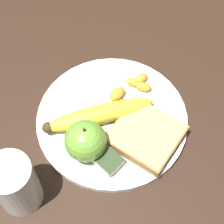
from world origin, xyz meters
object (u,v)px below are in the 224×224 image
object	(u,v)px
plate	(112,119)
apple	(85,141)
jam_packet	(108,161)
juice_glass	(16,185)
bread_slice	(146,135)
banana	(98,115)
fork	(103,118)

from	to	relation	value
plate	apple	distance (m)	0.09
jam_packet	juice_glass	bearing A→B (deg)	-115.99
bread_slice	jam_packet	bearing A→B (deg)	-100.65
apple	bread_slice	size ratio (longest dim) A/B	0.63
bread_slice	apple	bearing A→B (deg)	-123.66
bread_slice	banana	bearing A→B (deg)	-160.00
juice_glass	bread_slice	xyz separation A→B (m)	(0.08, 0.22, -0.03)
plate	banana	world-z (taller)	banana
plate	bread_slice	size ratio (longest dim) A/B	2.17
jam_packet	fork	bearing A→B (deg)	138.81
plate	jam_packet	distance (m)	0.09
banana	juice_glass	bearing A→B (deg)	-88.58
bread_slice	fork	bearing A→B (deg)	-164.89
juice_glass	plate	bearing A→B (deg)	87.32
banana	jam_packet	distance (m)	0.09
apple	banana	size ratio (longest dim) A/B	0.42
fork	jam_packet	size ratio (longest dim) A/B	3.34
apple	jam_packet	xyz separation A→B (m)	(0.04, 0.01, -0.02)
banana	bread_slice	distance (m)	0.09
plate	bread_slice	xyz separation A→B (m)	(0.07, 0.01, 0.02)
bread_slice	fork	xyz separation A→B (m)	(-0.08, -0.02, -0.01)
plate	juice_glass	bearing A→B (deg)	-92.68
juice_glass	jam_packet	world-z (taller)	juice_glass
bread_slice	fork	distance (m)	0.09
juice_glass	apple	world-z (taller)	juice_glass
apple	jam_packet	distance (m)	0.05
plate	apple	world-z (taller)	apple
plate	jam_packet	world-z (taller)	jam_packet
banana	bread_slice	world-z (taller)	banana
plate	fork	distance (m)	0.02
bread_slice	jam_packet	world-z (taller)	same
plate	fork	size ratio (longest dim) A/B	1.85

